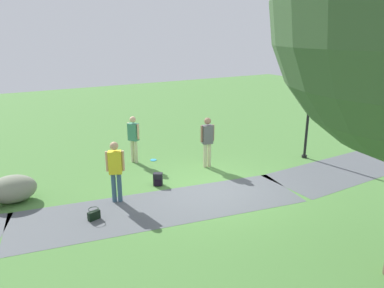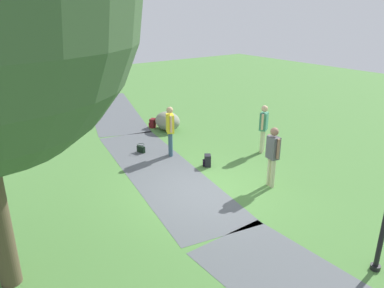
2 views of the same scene
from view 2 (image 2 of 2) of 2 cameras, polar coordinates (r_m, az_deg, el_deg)
ground_plane at (r=10.68m, az=1.87°, el=-7.37°), size 48.00×48.00×0.00m
footpath_segment_mid at (r=11.98m, az=-4.80°, el=-4.18°), size 8.27×3.62×0.01m
footpath_segment_far at (r=19.33m, az=-12.08°, el=5.06°), size 8.29×4.55×0.01m
lawn_boulder at (r=15.87m, az=-3.82°, el=3.58°), size 1.38×1.08×0.78m
woman_with_handbag at (r=12.83m, az=-3.42°, el=2.56°), size 0.48×0.37×1.79m
man_near_boulder at (r=13.38m, az=11.04°, el=2.85°), size 0.39×0.46×1.75m
passerby_on_path at (r=10.80m, az=12.42°, el=-1.30°), size 0.51×0.30×1.82m
handbag_on_grass at (r=13.52m, az=-7.92°, el=-0.74°), size 0.34×0.33×0.31m
backpack_by_boulder at (r=16.29m, az=-6.13°, el=3.24°), size 0.35×0.34×0.40m
spare_backpack_on_lawn at (r=12.24m, az=2.39°, el=-2.60°), size 0.34×0.35×0.40m
frisbee_on_grass at (r=13.17m, az=12.37°, el=-2.23°), size 0.23×0.23×0.02m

